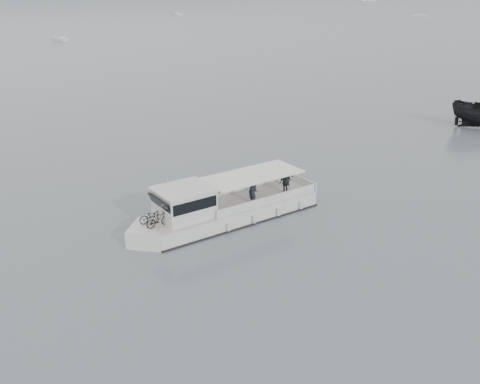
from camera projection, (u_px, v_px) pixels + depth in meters
name	position (u px, v px, depth m)	size (l,w,h in m)	color
ground	(317.00, 202.00, 33.79)	(1400.00, 1400.00, 0.00)	slate
tour_boat	(217.00, 210.00, 30.53)	(12.20, 4.55, 5.08)	white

